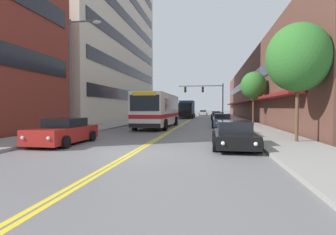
{
  "coord_description": "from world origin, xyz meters",
  "views": [
    {
      "loc": [
        3.22,
        -10.57,
        1.89
      ],
      "look_at": [
        -0.54,
        12.5,
        1.04
      ],
      "focal_mm": 28.0,
      "sensor_mm": 36.0,
      "label": 1
    }
  ],
  "objects": [
    {
      "name": "ground_plane",
      "position": [
        0.0,
        37.0,
        0.0
      ],
      "size": [
        240.0,
        240.0,
        0.0
      ],
      "primitive_type": "plane",
      "color": "slate"
    },
    {
      "name": "sidewalk_left",
      "position": [
        -7.12,
        37.0,
        0.07
      ],
      "size": [
        3.24,
        106.0,
        0.15
      ],
      "color": "gray",
      "rests_on": "ground_plane"
    },
    {
      "name": "sidewalk_right",
      "position": [
        7.12,
        37.0,
        0.07
      ],
      "size": [
        3.24,
        106.0,
        0.15
      ],
      "color": "gray",
      "rests_on": "ground_plane"
    },
    {
      "name": "centre_line",
      "position": [
        0.0,
        37.0,
        0.0
      ],
      "size": [
        0.34,
        106.0,
        0.01
      ],
      "color": "yellow",
      "rests_on": "ground_plane"
    },
    {
      "name": "office_tower_left",
      "position": [
        -14.98,
        28.4,
        15.13
      ],
      "size": [
        12.08,
        31.51,
        30.25
      ],
      "color": "beige",
      "rests_on": "ground_plane"
    },
    {
      "name": "storefront_row_right",
      "position": [
        12.97,
        37.0,
        4.86
      ],
      "size": [
        9.1,
        68.0,
        9.72
      ],
      "color": "brown",
      "rests_on": "ground_plane"
    },
    {
      "name": "city_bus",
      "position": [
        -1.83,
        14.67,
        1.81
      ],
      "size": [
        2.95,
        11.04,
        3.2
      ],
      "color": "silver",
      "rests_on": "ground_plane"
    },
    {
      "name": "car_red_parked_left_near",
      "position": [
        -4.37,
        2.07,
        0.63
      ],
      "size": [
        2.06,
        4.59,
        1.36
      ],
      "color": "maroon",
      "rests_on": "ground_plane"
    },
    {
      "name": "car_champagne_parked_left_mid",
      "position": [
        -4.4,
        29.54,
        0.62
      ],
      "size": [
        1.99,
        4.81,
        1.29
      ],
      "color": "beige",
      "rests_on": "ground_plane"
    },
    {
      "name": "car_black_parked_right_foreground",
      "position": [
        4.34,
        2.3,
        0.59
      ],
      "size": [
        2.05,
        4.69,
        1.26
      ],
      "color": "black",
      "rests_on": "ground_plane"
    },
    {
      "name": "car_dark_grey_parked_right_mid",
      "position": [
        4.39,
        31.96,
        0.59
      ],
      "size": [
        2.2,
        4.55,
        1.23
      ],
      "color": "#38383D",
      "rests_on": "ground_plane"
    },
    {
      "name": "car_slate_blue_parked_right_far",
      "position": [
        4.34,
        15.65,
        0.62
      ],
      "size": [
        1.99,
        4.91,
        1.34
      ],
      "color": "#475675",
      "rests_on": "ground_plane"
    },
    {
      "name": "car_charcoal_parked_right_end",
      "position": [
        4.28,
        41.4,
        0.59
      ],
      "size": [
        2.05,
        4.53,
        1.27
      ],
      "color": "#232328",
      "rests_on": "ground_plane"
    },
    {
      "name": "car_silver_moving_lead",
      "position": [
        1.3,
        58.36,
        0.63
      ],
      "size": [
        2.07,
        4.41,
        1.35
      ],
      "color": "#B7B7BC",
      "rests_on": "ground_plane"
    },
    {
      "name": "box_truck",
      "position": [
        -1.22,
        38.4,
        1.67
      ],
      "size": [
        2.83,
        7.21,
        3.26
      ],
      "color": "black",
      "rests_on": "ground_plane"
    },
    {
      "name": "traffic_signal_mast",
      "position": [
        2.56,
        33.46,
        4.28
      ],
      "size": [
        7.39,
        0.38,
        5.92
      ],
      "color": "#47474C",
      "rests_on": "ground_plane"
    },
    {
      "name": "street_lamp_left_near",
      "position": [
        -5.01,
        4.44,
        4.36
      ],
      "size": [
        2.09,
        0.28,
        7.3
      ],
      "color": "#47474C",
      "rests_on": "ground_plane"
    },
    {
      "name": "street_tree_right_near",
      "position": [
        7.68,
        4.01,
        4.5
      ],
      "size": [
        3.22,
        3.22,
        6.13
      ],
      "color": "brown",
      "rests_on": "sidewalk_right"
    },
    {
      "name": "street_tree_right_mid",
      "position": [
        7.57,
        17.53,
        4.2
      ],
      "size": [
        2.57,
        2.57,
        5.47
      ],
      "color": "brown",
      "rests_on": "sidewalk_right"
    },
    {
      "name": "fire_hydrant",
      "position": [
        5.95,
        8.25,
        0.54
      ],
      "size": [
        0.31,
        0.23,
        0.79
      ],
      "color": "#B7B7BC",
      "rests_on": "sidewalk_right"
    }
  ]
}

